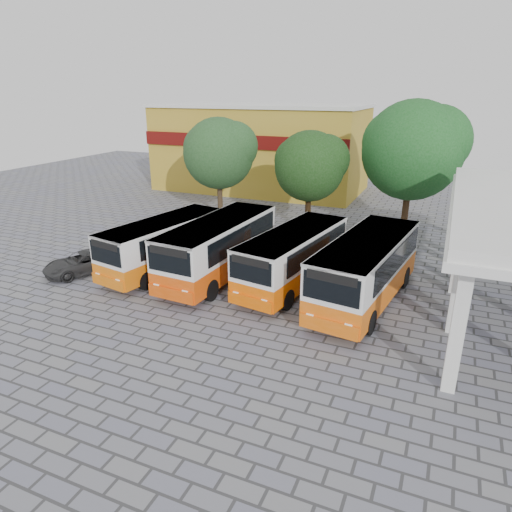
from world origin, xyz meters
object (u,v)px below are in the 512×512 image
at_px(bus_centre_left, 219,245).
at_px(bus_far_right, 366,267).
at_px(bus_far_left, 164,242).
at_px(bus_centre_right, 293,255).
at_px(parked_car, 84,262).

height_order(bus_centre_left, bus_far_right, bus_far_right).
bearing_deg(bus_far_left, bus_far_right, 11.30).
bearing_deg(bus_far_right, bus_centre_right, 179.48).
distance_m(bus_far_left, bus_far_right, 11.08).
distance_m(bus_centre_right, parked_car, 11.66).
xyz_separation_m(bus_far_left, bus_centre_left, (3.24, 0.34, 0.15)).
bearing_deg(bus_far_right, parked_car, -163.38).
xyz_separation_m(bus_centre_left, bus_centre_right, (4.05, 0.42, -0.12)).
bearing_deg(bus_far_left, bus_centre_left, 16.19).
bearing_deg(bus_far_right, bus_far_left, -171.14).
bearing_deg(bus_centre_left, parked_car, -157.75).
height_order(bus_far_left, parked_car, bus_far_left).
xyz_separation_m(bus_far_left, parked_car, (-3.95, -2.13, -1.07)).
height_order(bus_centre_right, bus_far_right, bus_far_right).
distance_m(bus_centre_right, bus_far_right, 3.83).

